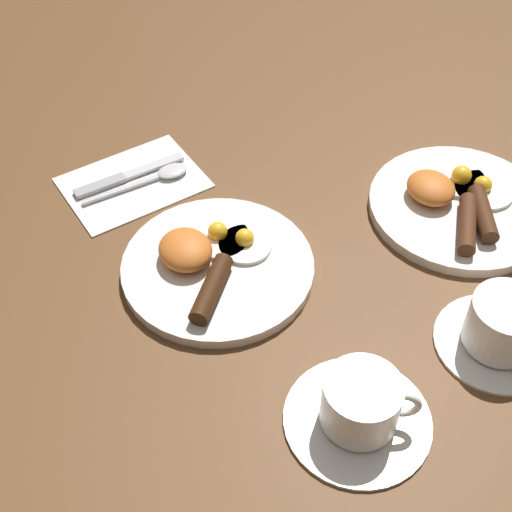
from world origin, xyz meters
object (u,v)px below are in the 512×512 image
breakfast_plate_far (459,204)px  teacup_far (502,327)px  knife (124,177)px  breakfast_plate_near (214,264)px  spoon (161,175)px  teacup_near (361,408)px

breakfast_plate_far → teacup_far: bearing=-26.3°
breakfast_plate_far → knife: breakfast_plate_far is taller
breakfast_plate_near → knife: breakfast_plate_near is taller
breakfast_plate_near → breakfast_plate_far: bearing=81.9°
spoon → breakfast_plate_near: bearing=-93.7°
teacup_far → knife: size_ratio=0.86×
teacup_near → spoon: 0.46m
teacup_near → breakfast_plate_far: bearing=126.0°
teacup_near → teacup_far: bearing=94.1°
teacup_far → spoon: teacup_far is taller
breakfast_plate_near → teacup_near: bearing=9.9°
teacup_near → breakfast_plate_near: bearing=-170.1°
breakfast_plate_near → teacup_near: size_ratio=1.54×
breakfast_plate_far → spoon: (-0.24, -0.34, -0.00)m
breakfast_plate_far → spoon: bearing=-125.7°
teacup_near → knife: 0.49m
teacup_far → teacup_near: bearing=-85.9°
teacup_near → knife: (-0.48, -0.09, -0.02)m
breakfast_plate_near → spoon: 0.19m
breakfast_plate_near → teacup_near: 0.27m
teacup_far → spoon: bearing=-151.7°
breakfast_plate_near → knife: bearing=-168.4°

